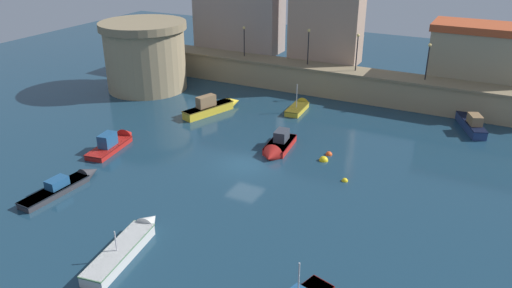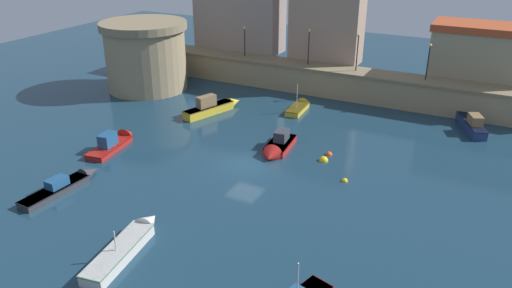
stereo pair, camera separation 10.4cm
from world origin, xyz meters
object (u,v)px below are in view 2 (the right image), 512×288
at_px(moored_boat_4, 116,141).
at_px(mooring_buoy_2, 329,155).
at_px(quay_lamp_3, 429,56).
at_px(moored_boat_7, 469,121).
at_px(moored_boat_5, 277,147).
at_px(quay_lamp_2, 358,47).
at_px(quay_lamp_0, 245,36).
at_px(moored_boat_0, 66,184).
at_px(quay_lamp_1, 309,41).
at_px(mooring_buoy_0, 345,181).
at_px(fortress_tower, 146,55).
at_px(moored_boat_6, 213,107).
at_px(moored_boat_3, 128,243).
at_px(mooring_buoy_1, 324,161).
at_px(moored_boat_1, 300,106).

bearing_deg(moored_boat_4, mooring_buoy_2, -77.45).
xyz_separation_m(quay_lamp_3, moored_boat_7, (4.77, -3.18, -4.78)).
distance_m(moored_boat_5, moored_boat_7, 18.46).
height_order(quay_lamp_2, moored_boat_4, quay_lamp_2).
relative_size(quay_lamp_0, moored_boat_0, 0.52).
bearing_deg(moored_boat_7, moored_boat_0, 113.43).
height_order(quay_lamp_1, mooring_buoy_2, quay_lamp_1).
height_order(quay_lamp_0, mooring_buoy_0, quay_lamp_0).
relative_size(fortress_tower, moored_boat_6, 1.36).
relative_size(mooring_buoy_0, mooring_buoy_2, 0.84).
relative_size(quay_lamp_1, moored_boat_3, 0.55).
height_order(moored_boat_0, moored_boat_4, moored_boat_4).
height_order(moored_boat_0, moored_boat_5, moored_boat_5).
bearing_deg(mooring_buoy_2, quay_lamp_3, 72.60).
bearing_deg(quay_lamp_2, quay_lamp_1, 180.00).
height_order(quay_lamp_3, moored_boat_5, quay_lamp_3).
distance_m(fortress_tower, quay_lamp_1, 17.80).
bearing_deg(mooring_buoy_0, moored_boat_5, 160.32).
height_order(moored_boat_7, mooring_buoy_2, moored_boat_7).
height_order(quay_lamp_0, mooring_buoy_1, quay_lamp_0).
relative_size(quay_lamp_1, moored_boat_0, 0.58).
xyz_separation_m(moored_boat_3, moored_boat_6, (-7.36, 21.16, 0.23)).
height_order(quay_lamp_1, quay_lamp_3, quay_lamp_1).
bearing_deg(moored_boat_1, quay_lamp_0, 54.30).
distance_m(mooring_buoy_1, mooring_buoy_2, 1.20).
height_order(quay_lamp_1, mooring_buoy_0, quay_lamp_1).
height_order(moored_boat_4, mooring_buoy_1, moored_boat_4).
distance_m(quay_lamp_2, quay_lamp_3, 7.03).
bearing_deg(moored_boat_3, quay_lamp_2, -15.18).
bearing_deg(mooring_buoy_0, quay_lamp_2, 105.20).
bearing_deg(mooring_buoy_0, mooring_buoy_1, 135.51).
bearing_deg(mooring_buoy_1, moored_boat_6, 158.77).
distance_m(fortress_tower, moored_boat_1, 18.12).
bearing_deg(moored_boat_5, moored_boat_7, 127.57).
distance_m(moored_boat_3, mooring_buoy_0, 15.96).
xyz_separation_m(moored_boat_7, mooring_buoy_0, (-6.83, -15.11, -0.55)).
distance_m(moored_boat_0, moored_boat_1, 23.87).
bearing_deg(quay_lamp_2, moored_boat_5, -95.42).
bearing_deg(moored_boat_7, mooring_buoy_0, 132.88).
xyz_separation_m(quay_lamp_0, moored_boat_4, (-0.90, -21.06, -4.85)).
distance_m(quay_lamp_0, mooring_buoy_2, 21.99).
xyz_separation_m(quay_lamp_1, mooring_buoy_2, (7.80, -14.61, -5.48)).
bearing_deg(moored_boat_4, moored_boat_5, -76.70).
height_order(quay_lamp_3, mooring_buoy_1, quay_lamp_3).
bearing_deg(moored_boat_6, moored_boat_3, -142.26).
bearing_deg(mooring_buoy_2, mooring_buoy_0, -55.66).
bearing_deg(moored_boat_7, moored_boat_4, 101.89).
xyz_separation_m(quay_lamp_0, moored_boat_3, (9.58, -31.78, -4.86)).
xyz_separation_m(quay_lamp_3, mooring_buoy_1, (-4.59, -15.80, -5.33)).
bearing_deg(mooring_buoy_2, moored_boat_4, -158.62).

